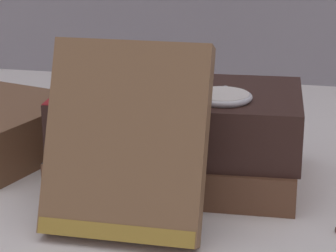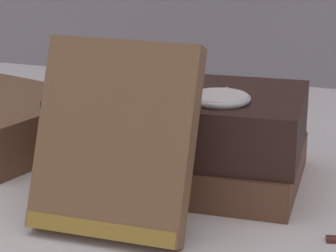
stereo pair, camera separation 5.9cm
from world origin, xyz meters
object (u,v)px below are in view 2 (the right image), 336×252
(pocket_watch, at_px, (219,99))
(reading_glasses, at_px, (172,132))
(book_leaning_front, at_px, (114,146))
(book_flat_bottom, at_px, (176,161))
(book_flat_top, at_px, (176,118))

(pocket_watch, bearing_deg, reading_glasses, 121.16)
(book_leaning_front, xyz_separation_m, reading_glasses, (-0.03, 0.23, -0.06))
(book_flat_bottom, distance_m, book_leaning_front, 0.12)
(book_flat_bottom, relative_size, reading_glasses, 1.77)
(book_leaning_front, relative_size, pocket_watch, 2.64)
(book_flat_bottom, xyz_separation_m, pocket_watch, (0.05, -0.03, 0.07))
(book_flat_bottom, xyz_separation_m, reading_glasses, (-0.04, 0.12, -0.01))
(book_flat_top, distance_m, book_leaning_front, 0.11)
(book_leaning_front, xyz_separation_m, pocket_watch, (0.06, 0.08, 0.02))
(book_flat_bottom, distance_m, book_flat_top, 0.04)
(book_leaning_front, relative_size, reading_glasses, 1.18)
(book_flat_top, distance_m, pocket_watch, 0.06)
(reading_glasses, bearing_deg, book_flat_top, -56.92)
(book_flat_bottom, height_order, book_flat_top, book_flat_top)
(book_leaning_front, bearing_deg, pocket_watch, 54.84)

